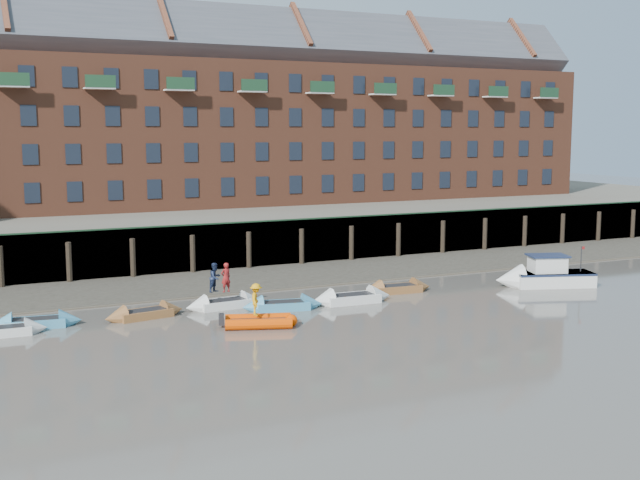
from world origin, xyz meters
TOP-DOWN VIEW (x-y plane):
  - ground at (0.00, 0.00)m, footprint 220.00×220.00m
  - foreshore at (0.00, 18.00)m, footprint 110.00×8.00m
  - mud_band at (0.00, 14.60)m, footprint 110.00×1.60m
  - river_wall at (-0.00, 22.38)m, footprint 110.00×1.23m
  - bank_terrace at (0.00, 36.00)m, footprint 110.00×28.00m
  - apartment_terrace at (-0.00, 36.99)m, footprint 80.60×15.56m
  - rowboat_0 at (-14.81, 9.66)m, footprint 4.13×1.34m
  - rowboat_1 at (-13.18, 10.68)m, footprint 4.45×1.82m
  - rowboat_2 at (-7.92, 10.32)m, footprint 4.39×1.97m
  - rowboat_3 at (-3.45, 10.83)m, footprint 4.52×1.64m
  - rowboat_4 at (-0.76, 9.08)m, footprint 4.55×2.14m
  - rowboat_5 at (3.36, 9.02)m, footprint 4.87×1.60m
  - rowboat_6 at (7.16, 10.42)m, footprint 4.44×1.59m
  - rib_tender at (-3.16, 6.07)m, footprint 3.64×2.63m
  - motor_launch at (15.92, 8.32)m, footprint 6.36×3.84m
  - person_rower_a at (-3.35, 10.84)m, footprint 0.66×0.52m
  - person_rower_b at (-3.88, 11.05)m, footprint 0.99×0.95m
  - person_rib_crew at (-3.38, 6.17)m, footprint 0.95×1.17m

SIDE VIEW (x-z plane):
  - ground at x=0.00m, z-range 0.00..0.00m
  - foreshore at x=0.00m, z-range -0.25..0.25m
  - mud_band at x=0.00m, z-range -0.05..0.05m
  - rowboat_0 at x=-14.81m, z-range -0.38..0.80m
  - rowboat_2 at x=-7.92m, z-range -0.40..0.83m
  - rowboat_1 at x=-13.18m, z-range -0.41..0.85m
  - rowboat_6 at x=7.16m, z-range -0.41..0.86m
  - rowboat_4 at x=-0.76m, z-range -0.41..0.86m
  - rowboat_3 at x=-3.45m, z-range -0.42..0.87m
  - rowboat_5 at x=3.36m, z-range -0.45..0.95m
  - rib_tender at x=-3.16m, z-range -0.04..0.57m
  - motor_launch at x=15.92m, z-range -0.61..1.88m
  - person_rib_crew at x=-3.38m, z-range 0.57..2.15m
  - river_wall at x=0.00m, z-range -0.06..3.24m
  - bank_terrace at x=0.00m, z-range 0.00..3.20m
  - person_rower_a at x=-3.35m, z-range 0.87..2.47m
  - person_rower_b at x=-3.88m, z-range 0.87..2.48m
  - apartment_terrace at x=0.00m, z-range 2.34..23.31m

